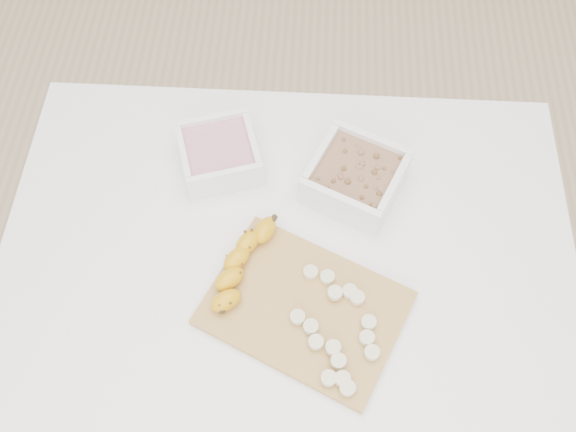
# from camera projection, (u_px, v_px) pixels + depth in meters

# --- Properties ---
(ground) EXTENTS (3.50, 3.50, 0.00)m
(ground) POSITION_uv_depth(u_px,v_px,m) (287.00, 371.00, 1.77)
(ground) COLOR #C6AD89
(ground) RESTS_ON ground
(table) EXTENTS (1.00, 0.70, 0.75)m
(table) POSITION_uv_depth(u_px,v_px,m) (287.00, 271.00, 1.20)
(table) COLOR white
(table) RESTS_ON ground
(bowl_yogurt) EXTENTS (0.17, 0.17, 0.06)m
(bowl_yogurt) POSITION_uv_depth(u_px,v_px,m) (219.00, 154.00, 1.17)
(bowl_yogurt) COLOR white
(bowl_yogurt) RESTS_ON table
(bowl_granola) EXTENTS (0.20, 0.20, 0.07)m
(bowl_granola) POSITION_uv_depth(u_px,v_px,m) (355.00, 177.00, 1.14)
(bowl_granola) COLOR white
(bowl_granola) RESTS_ON table
(cutting_board) EXTENTS (0.37, 0.33, 0.01)m
(cutting_board) POSITION_uv_depth(u_px,v_px,m) (305.00, 308.00, 1.05)
(cutting_board) COLOR #B78C46
(cutting_board) RESTS_ON table
(banana) EXTENTS (0.15, 0.18, 0.03)m
(banana) POSITION_uv_depth(u_px,v_px,m) (241.00, 265.00, 1.06)
(banana) COLOR orange
(banana) RESTS_ON cutting_board
(banana_slices) EXTENTS (0.14, 0.22, 0.02)m
(banana_slices) POSITION_uv_depth(u_px,v_px,m) (337.00, 329.00, 1.02)
(banana_slices) COLOR beige
(banana_slices) RESTS_ON cutting_board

